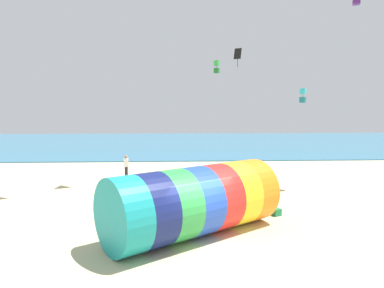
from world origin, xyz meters
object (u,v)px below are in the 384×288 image
object	(u,v)px
kite_black_diamond	(238,54)
bystander_near_water	(126,166)
cooler_box	(276,212)
kite_handler	(270,195)
kite_cyan_box	(303,96)
kite_green_box	(217,67)
giant_inflatable_tube	(195,201)

from	to	relation	value
kite_black_diamond	bystander_near_water	world-z (taller)	kite_black_diamond
kite_black_diamond	cooler_box	distance (m)	15.40
bystander_near_water	kite_handler	bearing A→B (deg)	-46.53
kite_cyan_box	cooler_box	bearing A→B (deg)	-116.44
kite_handler	kite_cyan_box	bearing A→B (deg)	61.27
kite_green_box	kite_black_diamond	size ratio (longest dim) A/B	0.69
giant_inflatable_tube	bystander_near_water	xyz separation A→B (m)	(-4.61, 12.23, -0.52)
kite_green_box	kite_black_diamond	xyz separation A→B (m)	(1.86, 1.07, 1.18)
kite_handler	kite_green_box	bearing A→B (deg)	98.66
kite_black_diamond	bystander_near_water	distance (m)	12.81
cooler_box	giant_inflatable_tube	bearing A→B (deg)	-149.57
giant_inflatable_tube	kite_cyan_box	bearing A→B (deg)	53.45
kite_green_box	kite_cyan_box	bearing A→B (deg)	-10.75
giant_inflatable_tube	cooler_box	world-z (taller)	giant_inflatable_tube
kite_cyan_box	kite_green_box	bearing A→B (deg)	169.25
kite_green_box	cooler_box	distance (m)	13.94
bystander_near_water	cooler_box	bearing A→B (deg)	-47.96
cooler_box	kite_cyan_box	bearing A→B (deg)	63.56
kite_handler	cooler_box	xyz separation A→B (m)	(0.15, -0.63, -0.69)
kite_cyan_box	bystander_near_water	distance (m)	14.67
giant_inflatable_tube	kite_black_diamond	bearing A→B (deg)	73.35
kite_green_box	bystander_near_water	bearing A→B (deg)	-170.53
giant_inflatable_tube	kite_cyan_box	world-z (taller)	kite_cyan_box
bystander_near_water	cooler_box	xyz separation A→B (m)	(8.81, -9.77, -0.74)
kite_cyan_box	cooler_box	world-z (taller)	kite_cyan_box
giant_inflatable_tube	kite_handler	size ratio (longest dim) A/B	4.65
giant_inflatable_tube	kite_handler	bearing A→B (deg)	37.41
giant_inflatable_tube	kite_cyan_box	distance (m)	15.92
kite_cyan_box	kite_black_diamond	world-z (taller)	kite_black_diamond
giant_inflatable_tube	kite_green_box	distance (m)	15.42
kite_cyan_box	cooler_box	size ratio (longest dim) A/B	2.25
kite_black_diamond	cooler_box	world-z (taller)	kite_black_diamond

